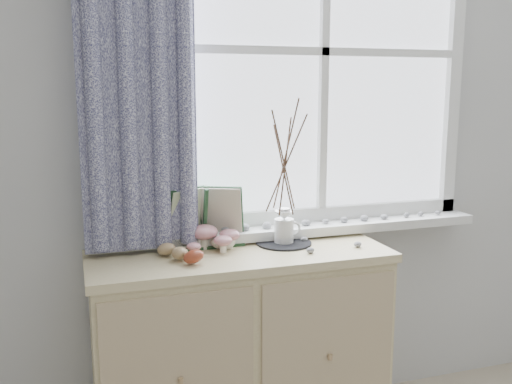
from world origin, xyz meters
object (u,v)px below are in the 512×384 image
Objects in this scene: toadstool_cluster at (213,236)px; twig_pitcher at (285,160)px; sideboard at (241,352)px; botanical_book at (206,218)px.

toadstool_cluster is 0.42m from twig_pitcher.
sideboard is 0.50m from toadstool_cluster.
sideboard is 0.57m from botanical_book.
twig_pitcher is (0.33, -0.03, 0.22)m from botanical_book.
botanical_book is at bearing 139.87° from sideboard.
botanical_book is (-0.12, 0.10, 0.55)m from sideboard.
botanical_book is at bearing 124.42° from toadstool_cluster.
botanical_book is 0.61× the size of twig_pitcher.
sideboard is 3.23× the size of botanical_book.
toadstool_cluster is 0.38× the size of twig_pitcher.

